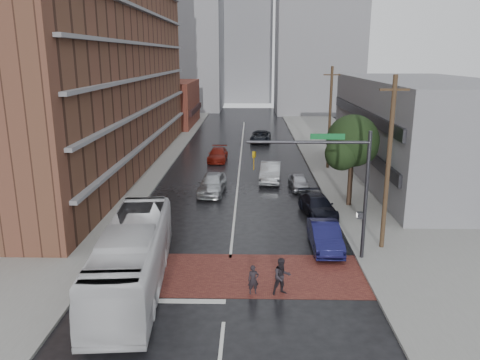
{
  "coord_description": "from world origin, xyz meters",
  "views": [
    {
      "loc": [
        1.1,
        -21.6,
        10.97
      ],
      "look_at": [
        0.46,
        6.38,
        3.5
      ],
      "focal_mm": 35.0,
      "sensor_mm": 36.0,
      "label": 1
    }
  ],
  "objects_px": {
    "suv_travel": "(261,137)",
    "car_parked_far": "(299,182)",
    "car_parked_near": "(325,236)",
    "pedestrian_a": "(253,280)",
    "transit_bus": "(133,257)",
    "car_travel_a": "(212,184)",
    "car_travel_c": "(218,155)",
    "car_travel_b": "(270,172)",
    "pedestrian_b": "(282,277)",
    "car_parked_mid": "(318,206)"
  },
  "relations": [
    {
      "from": "suv_travel",
      "to": "car_parked_far",
      "type": "relative_size",
      "value": 1.45
    },
    {
      "from": "car_parked_near",
      "to": "pedestrian_a",
      "type": "bearing_deg",
      "value": -127.68
    },
    {
      "from": "transit_bus",
      "to": "car_parked_near",
      "type": "distance_m",
      "value": 11.22
    },
    {
      "from": "car_travel_a",
      "to": "car_travel_c",
      "type": "distance_m",
      "value": 12.33
    },
    {
      "from": "car_travel_b",
      "to": "suv_travel",
      "type": "distance_m",
      "value": 19.63
    },
    {
      "from": "transit_bus",
      "to": "car_parked_far",
      "type": "relative_size",
      "value": 3.12
    },
    {
      "from": "pedestrian_a",
      "to": "pedestrian_b",
      "type": "xyz_separation_m",
      "value": [
        1.34,
        0.0,
        0.19
      ]
    },
    {
      "from": "transit_bus",
      "to": "car_travel_a",
      "type": "xyz_separation_m",
      "value": [
        2.51,
        16.09,
        -0.75
      ]
    },
    {
      "from": "car_travel_c",
      "to": "car_parked_mid",
      "type": "height_order",
      "value": "car_parked_mid"
    },
    {
      "from": "car_travel_c",
      "to": "car_parked_near",
      "type": "relative_size",
      "value": 1.02
    },
    {
      "from": "car_travel_c",
      "to": "car_parked_mid",
      "type": "bearing_deg",
      "value": -62.8
    },
    {
      "from": "car_parked_near",
      "to": "car_parked_mid",
      "type": "relative_size",
      "value": 0.98
    },
    {
      "from": "car_travel_c",
      "to": "car_parked_mid",
      "type": "xyz_separation_m",
      "value": [
        8.29,
        -17.41,
        0.0
      ]
    },
    {
      "from": "pedestrian_a",
      "to": "pedestrian_b",
      "type": "bearing_deg",
      "value": -11.77
    },
    {
      "from": "pedestrian_a",
      "to": "car_travel_b",
      "type": "relative_size",
      "value": 0.28
    },
    {
      "from": "pedestrian_b",
      "to": "car_parked_near",
      "type": "bearing_deg",
      "value": 44.79
    },
    {
      "from": "transit_bus",
      "to": "car_parked_far",
      "type": "xyz_separation_m",
      "value": [
        9.73,
        17.64,
        -0.98
      ]
    },
    {
      "from": "transit_bus",
      "to": "car_travel_b",
      "type": "height_order",
      "value": "transit_bus"
    },
    {
      "from": "pedestrian_a",
      "to": "car_travel_a",
      "type": "distance_m",
      "value": 16.92
    },
    {
      "from": "car_parked_near",
      "to": "suv_travel",
      "type": "bearing_deg",
      "value": 94.84
    },
    {
      "from": "transit_bus",
      "to": "pedestrian_b",
      "type": "relative_size",
      "value": 6.31
    },
    {
      "from": "pedestrian_b",
      "to": "car_travel_a",
      "type": "height_order",
      "value": "pedestrian_b"
    },
    {
      "from": "pedestrian_b",
      "to": "car_parked_near",
      "type": "relative_size",
      "value": 0.39
    },
    {
      "from": "suv_travel",
      "to": "transit_bus",
      "type": "bearing_deg",
      "value": -95.12
    },
    {
      "from": "car_parked_far",
      "to": "suv_travel",
      "type": "bearing_deg",
      "value": 93.05
    },
    {
      "from": "pedestrian_a",
      "to": "car_parked_near",
      "type": "height_order",
      "value": "car_parked_near"
    },
    {
      "from": "car_travel_c",
      "to": "car_parked_mid",
      "type": "relative_size",
      "value": 1.0
    },
    {
      "from": "pedestrian_b",
      "to": "suv_travel",
      "type": "relative_size",
      "value": 0.34
    },
    {
      "from": "suv_travel",
      "to": "car_parked_near",
      "type": "bearing_deg",
      "value": -80.17
    },
    {
      "from": "suv_travel",
      "to": "car_parked_near",
      "type": "distance_m",
      "value": 34.9
    },
    {
      "from": "transit_bus",
      "to": "pedestrian_b",
      "type": "distance_m",
      "value": 7.19
    },
    {
      "from": "car_travel_b",
      "to": "car_travel_c",
      "type": "bearing_deg",
      "value": 127.31
    },
    {
      "from": "transit_bus",
      "to": "car_parked_near",
      "type": "height_order",
      "value": "transit_bus"
    },
    {
      "from": "pedestrian_a",
      "to": "car_travel_c",
      "type": "distance_m",
      "value": 29.15
    },
    {
      "from": "car_travel_a",
      "to": "suv_travel",
      "type": "bearing_deg",
      "value": 83.79
    },
    {
      "from": "transit_bus",
      "to": "car_parked_mid",
      "type": "xyz_separation_m",
      "value": [
        10.41,
        11.0,
        -0.91
      ]
    },
    {
      "from": "pedestrian_b",
      "to": "car_travel_b",
      "type": "relative_size",
      "value": 0.36
    },
    {
      "from": "car_parked_mid",
      "to": "pedestrian_a",
      "type": "bearing_deg",
      "value": -120.94
    },
    {
      "from": "car_travel_b",
      "to": "suv_travel",
      "type": "height_order",
      "value": "car_travel_b"
    },
    {
      "from": "car_travel_b",
      "to": "car_parked_mid",
      "type": "xyz_separation_m",
      "value": [
        2.99,
        -9.14,
        -0.14
      ]
    },
    {
      "from": "pedestrian_a",
      "to": "car_parked_far",
      "type": "relative_size",
      "value": 0.39
    },
    {
      "from": "transit_bus",
      "to": "car_parked_mid",
      "type": "relative_size",
      "value": 2.41
    },
    {
      "from": "transit_bus",
      "to": "pedestrian_a",
      "type": "relative_size",
      "value": 7.99
    },
    {
      "from": "pedestrian_a",
      "to": "transit_bus",
      "type": "bearing_deg",
      "value": 163.3
    },
    {
      "from": "car_travel_c",
      "to": "car_parked_mid",
      "type": "distance_m",
      "value": 19.29
    },
    {
      "from": "suv_travel",
      "to": "car_parked_far",
      "type": "height_order",
      "value": "suv_travel"
    },
    {
      "from": "pedestrian_a",
      "to": "car_parked_mid",
      "type": "relative_size",
      "value": 0.3
    },
    {
      "from": "car_travel_c",
      "to": "car_parked_far",
      "type": "bearing_deg",
      "value": -53.03
    },
    {
      "from": "pedestrian_a",
      "to": "car_travel_c",
      "type": "bearing_deg",
      "value": 85.48
    },
    {
      "from": "car_parked_near",
      "to": "car_parked_mid",
      "type": "distance_m",
      "value": 6.01
    }
  ]
}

